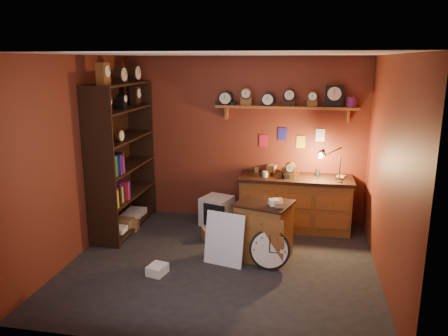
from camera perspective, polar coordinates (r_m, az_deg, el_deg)
floor at (r=5.94m, az=-0.31°, el=-12.37°), size 4.00×4.00×0.00m
room_shell at (r=5.50m, az=0.34°, el=4.40°), size 4.02×3.62×2.71m
shelving_unit at (r=6.95m, az=-13.41°, el=2.11°), size 0.47×1.60×2.58m
workbench at (r=7.04m, az=9.26°, el=-4.11°), size 1.77×0.66×1.36m
low_cabinet at (r=5.96m, az=5.23°, el=-7.81°), size 0.83×0.76×0.88m
big_round_clock at (r=5.74m, az=5.99°, el=-10.54°), size 0.53×0.17×0.53m
white_panel at (r=5.94m, az=0.03°, el=-12.38°), size 0.56×0.27×0.71m
mini_fridge at (r=7.17m, az=-0.94°, el=-5.62°), size 0.56×0.58×0.46m
floor_box_a at (r=7.15m, az=-12.11°, el=-7.34°), size 0.28×0.25×0.15m
floor_box_b at (r=5.71m, az=-8.70°, el=-12.98°), size 0.25×0.29×0.12m
floor_box_c at (r=6.62m, az=-1.70°, el=-8.63°), size 0.31×0.29×0.18m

